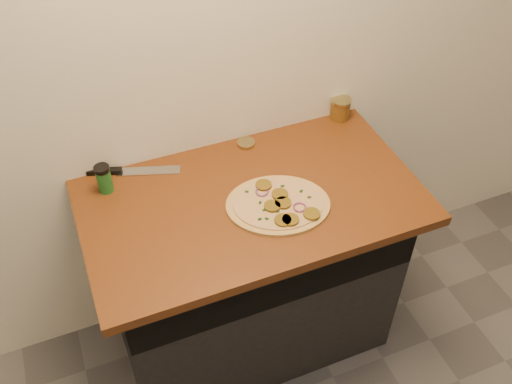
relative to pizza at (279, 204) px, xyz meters
name	(u,v)px	position (x,y,z in m)	size (l,w,h in m)	color
cabinet	(249,273)	(-0.07, 0.11, -0.48)	(1.10, 0.60, 0.86)	black
countertop	(251,201)	(-0.07, 0.08, -0.03)	(1.20, 0.70, 0.04)	#643213
pizza	(279,204)	(0.00, 0.00, 0.00)	(0.45, 0.45, 0.02)	tan
chefs_knife	(125,171)	(-0.46, 0.37, 0.00)	(0.34, 0.14, 0.02)	#B7BAC1
mason_jar_lid	(246,143)	(0.02, 0.36, 0.00)	(0.07, 0.07, 0.01)	tan
salsa_jar	(340,108)	(0.44, 0.38, 0.04)	(0.08, 0.08, 0.09)	maroon
spice_shaker	(104,179)	(-0.54, 0.30, 0.05)	(0.06, 0.06, 0.11)	#1C5922
flour_spill	(299,198)	(0.08, 0.01, -0.01)	(0.15, 0.15, 0.00)	white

